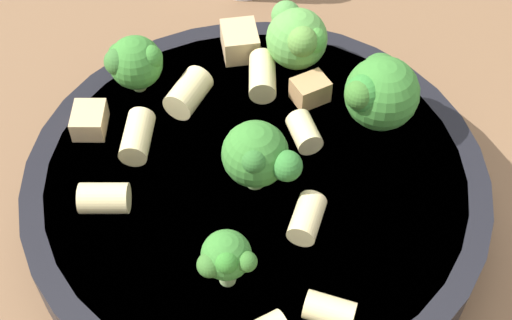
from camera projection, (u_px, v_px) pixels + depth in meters
name	position (u px, v px, depth m)	size (l,w,h in m)	color
ground_plane	(256.00, 212.00, 0.39)	(2.00, 2.00, 0.00)	brown
pasta_bowl	(256.00, 189.00, 0.38)	(0.24, 0.24, 0.03)	black
broccoli_floret_0	(298.00, 37.00, 0.40)	(0.03, 0.04, 0.04)	#9EC175
broccoli_floret_1	(225.00, 258.00, 0.31)	(0.02, 0.02, 0.03)	#9EC175
broccoli_floret_2	(264.00, 155.00, 0.34)	(0.04, 0.03, 0.04)	#84AD60
broccoli_floret_3	(379.00, 92.00, 0.37)	(0.04, 0.04, 0.04)	#84AD60
broccoli_floret_4	(134.00, 62.00, 0.39)	(0.03, 0.03, 0.03)	#93B766
rigatoni_0	(104.00, 198.00, 0.35)	(0.02, 0.02, 0.02)	beige
rigatoni_1	(330.00, 311.00, 0.31)	(0.01, 0.01, 0.02)	beige
rigatoni_2	(261.00, 76.00, 0.40)	(0.02, 0.02, 0.03)	beige
rigatoni_3	(188.00, 93.00, 0.39)	(0.02, 0.02, 0.03)	beige
rigatoni_4	(304.00, 132.00, 0.37)	(0.01, 0.01, 0.02)	beige
rigatoni_6	(307.00, 218.00, 0.34)	(0.01, 0.01, 0.02)	beige
rigatoni_7	(137.00, 136.00, 0.37)	(0.01, 0.01, 0.03)	beige
chicken_chunk_0	(310.00, 90.00, 0.39)	(0.02, 0.02, 0.01)	tan
chicken_chunk_1	(89.00, 120.00, 0.38)	(0.02, 0.02, 0.01)	tan
chicken_chunk_2	(240.00, 41.00, 0.42)	(0.02, 0.02, 0.02)	tan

